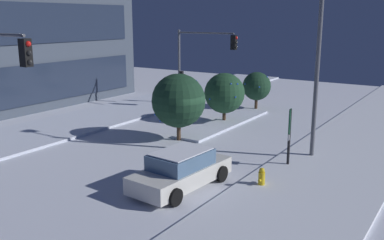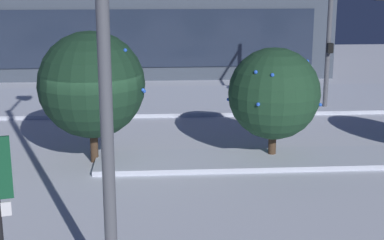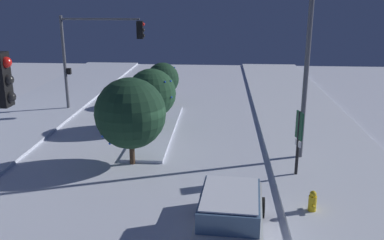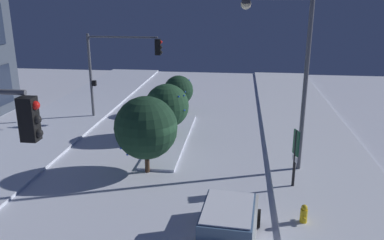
% 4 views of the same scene
% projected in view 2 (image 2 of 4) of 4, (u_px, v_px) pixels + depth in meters
% --- Properties ---
extents(ground, '(52.00, 52.00, 0.00)m').
position_uv_depth(ground, '(99.00, 166.00, 15.85)').
color(ground, silver).
extents(curb_strip_far, '(52.00, 5.20, 0.14)m').
position_uv_depth(curb_strip_far, '(116.00, 101.00, 23.47)').
color(curb_strip_far, silver).
rests_on(curb_strip_far, ground).
extents(median_strip, '(9.00, 1.80, 0.14)m').
position_uv_depth(median_strip, '(258.00, 160.00, 16.18)').
color(median_strip, silver).
rests_on(median_strip, ground).
extents(traffic_light_corner_far_right, '(0.32, 4.99, 5.65)m').
position_uv_depth(traffic_light_corner_far_right, '(348.00, 9.00, 19.39)').
color(traffic_light_corner_far_right, '#565960').
rests_on(traffic_light_corner_far_right, ground).
extents(decorated_tree_median, '(2.55, 2.55, 3.15)m').
position_uv_depth(decorated_tree_median, '(274.00, 94.00, 16.07)').
color(decorated_tree_median, '#473323').
rests_on(decorated_tree_median, ground).
extents(decorated_tree_right_of_median, '(2.92, 2.90, 3.64)m').
position_uv_depth(decorated_tree_right_of_median, '(92.00, 85.00, 15.70)').
color(decorated_tree_right_of_median, '#473323').
rests_on(decorated_tree_right_of_median, ground).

